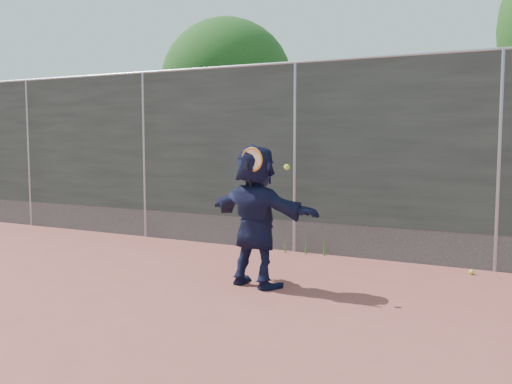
% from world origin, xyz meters
% --- Properties ---
extents(ground, '(80.00, 80.00, 0.00)m').
position_xyz_m(ground, '(0.00, 0.00, 0.00)').
color(ground, '#9E4C42').
rests_on(ground, ground).
extents(player, '(1.70, 0.87, 1.75)m').
position_xyz_m(player, '(0.44, 1.31, 0.88)').
color(player, '#141838').
rests_on(player, ground).
extents(ball_ground, '(0.07, 0.07, 0.07)m').
position_xyz_m(ball_ground, '(2.74, 3.15, 0.03)').
color(ball_ground, '#C0E332').
rests_on(ball_ground, ground).
extents(fence, '(20.00, 0.06, 3.03)m').
position_xyz_m(fence, '(-0.00, 3.50, 1.58)').
color(fence, '#38423D').
rests_on(fence, ground).
extents(swing_action, '(0.60, 0.14, 0.51)m').
position_xyz_m(swing_action, '(0.53, 1.12, 1.54)').
color(swing_action, orange).
rests_on(swing_action, ground).
extents(tree_left, '(3.15, 3.00, 4.53)m').
position_xyz_m(tree_left, '(-2.85, 6.55, 2.94)').
color(tree_left, '#382314').
rests_on(tree_left, ground).
extents(weed_clump, '(0.68, 0.07, 0.30)m').
position_xyz_m(weed_clump, '(0.29, 3.38, 0.13)').
color(weed_clump, '#387226').
rests_on(weed_clump, ground).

